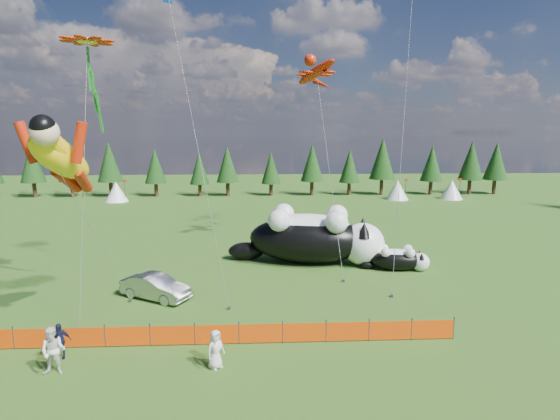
# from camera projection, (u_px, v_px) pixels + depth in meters

# --- Properties ---
(ground) EXTENTS (160.00, 160.00, 0.00)m
(ground) POSITION_uv_depth(u_px,v_px,m) (223.00, 317.00, 22.88)
(ground) COLOR #0E3B0A
(ground) RESTS_ON ground
(safety_fence) EXTENTS (22.06, 0.06, 1.10)m
(safety_fence) POSITION_uv_depth(u_px,v_px,m) (217.00, 334.00, 19.84)
(safety_fence) COLOR #262626
(safety_fence) RESTS_ON ground
(tree_line) EXTENTS (90.00, 4.00, 8.00)m
(tree_line) POSITION_uv_depth(u_px,v_px,m) (246.00, 170.00, 66.44)
(tree_line) COLOR black
(tree_line) RESTS_ON ground
(festival_tents) EXTENTS (50.00, 3.20, 2.80)m
(festival_tents) POSITION_uv_depth(u_px,v_px,m) (322.00, 190.00, 62.51)
(festival_tents) COLOR white
(festival_tents) RESTS_ON ground
(cat_large) EXTENTS (11.56, 5.64, 4.20)m
(cat_large) POSITION_uv_depth(u_px,v_px,m) (314.00, 236.00, 32.22)
(cat_large) COLOR black
(cat_large) RESTS_ON ground
(cat_small) EXTENTS (4.77, 2.25, 1.73)m
(cat_small) POSITION_uv_depth(u_px,v_px,m) (399.00, 259.00, 30.64)
(cat_small) COLOR black
(cat_small) RESTS_ON ground
(car) EXTENTS (4.46, 3.36, 1.41)m
(car) POSITION_uv_depth(u_px,v_px,m) (156.00, 287.00, 25.36)
(car) COLOR #A3A2A7
(car) RESTS_ON ground
(spectator_b) EXTENTS (0.98, 0.61, 1.98)m
(spectator_b) POSITION_uv_depth(u_px,v_px,m) (53.00, 351.00, 17.34)
(spectator_b) COLOR silver
(spectator_b) RESTS_ON ground
(spectator_c) EXTENTS (1.00, 0.66, 1.57)m
(spectator_c) POSITION_uv_depth(u_px,v_px,m) (59.00, 341.00, 18.61)
(spectator_c) COLOR black
(spectator_c) RESTS_ON ground
(spectator_e) EXTENTS (0.94, 0.93, 1.64)m
(spectator_e) POSITION_uv_depth(u_px,v_px,m) (216.00, 349.00, 17.81)
(spectator_e) COLOR silver
(spectator_e) RESTS_ON ground
(superhero_kite) EXTENTS (5.01, 6.61, 10.97)m
(superhero_kite) POSITION_uv_depth(u_px,v_px,m) (61.00, 158.00, 19.61)
(superhero_kite) COLOR yellow
(superhero_kite) RESTS_ON ground
(gecko_kite) EXTENTS (6.05, 13.01, 17.14)m
(gecko_kite) POSITION_uv_depth(u_px,v_px,m) (316.00, 72.00, 35.17)
(gecko_kite) COLOR #B72009
(gecko_kite) RESTS_ON ground
(flower_kite) EXTENTS (3.42, 6.31, 14.90)m
(flower_kite) POSITION_uv_depth(u_px,v_px,m) (87.00, 44.00, 23.13)
(flower_kite) COLOR #B72009
(flower_kite) RESTS_ON ground
(diamond_kite_a) EXTENTS (4.34, 6.23, 19.02)m
(diamond_kite_a) POSITION_uv_depth(u_px,v_px,m) (171.00, 9.00, 26.27)
(diamond_kite_a) COLOR #0B3DAD
(diamond_kite_a) RESTS_ON ground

